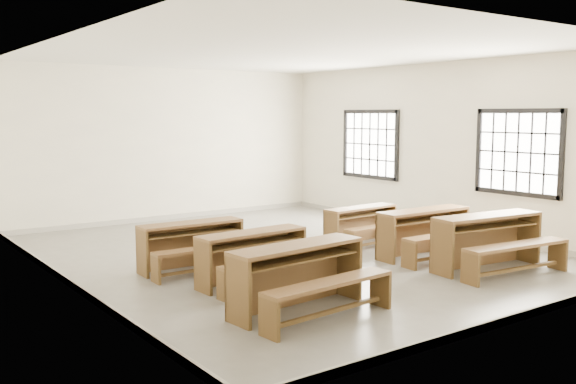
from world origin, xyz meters
TOP-DOWN VIEW (x-y plane):
  - room at (0.09, 0.00)m, footprint 8.50×8.50m
  - desk_set_0 at (-1.68, -2.57)m, footprint 1.78×1.03m
  - desk_set_1 at (-1.46, -1.26)m, footprint 1.59×0.88m
  - desk_set_2 at (-1.75, -0.07)m, footprint 1.55×0.84m
  - desk_set_3 at (1.73, -2.58)m, footprint 1.87×1.11m
  - desk_set_4 at (1.63, -1.45)m, footprint 1.68×0.91m
  - desk_set_5 at (1.50, -0.13)m, footprint 1.46×0.81m

SIDE VIEW (x-z plane):
  - desk_set_5 at x=1.50m, z-range 0.05..0.70m
  - desk_set_2 at x=-1.75m, z-range 0.06..0.75m
  - desk_set_1 at x=-1.46m, z-range 0.06..0.76m
  - desk_set_4 at x=1.63m, z-range 0.06..0.81m
  - desk_set_0 at x=-1.68m, z-range 0.06..0.84m
  - desk_set_3 at x=1.73m, z-range 0.07..0.86m
  - room at x=0.09m, z-range 0.54..3.74m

